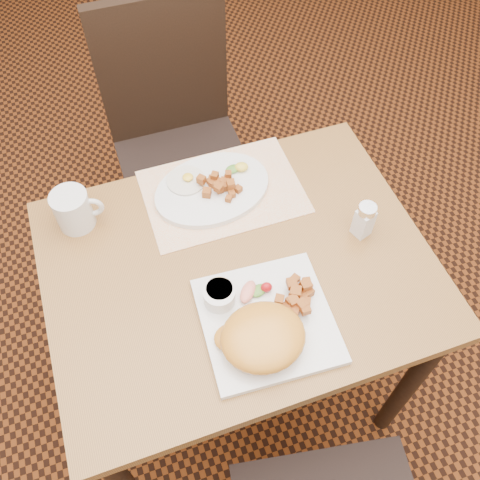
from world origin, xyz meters
name	(u,v)px	position (x,y,z in m)	size (l,w,h in m)	color
ground	(239,378)	(0.00, 0.00, 0.00)	(8.00, 8.00, 0.00)	black
table	(239,287)	(0.00, 0.00, 0.64)	(0.90, 0.70, 0.75)	#93612D
chair_far	(177,133)	(0.02, 0.68, 0.54)	(0.42, 0.43, 0.97)	black
placemat	(223,192)	(0.03, 0.22, 0.75)	(0.40, 0.28, 0.00)	white
plate_square	(267,321)	(0.01, -0.16, 0.76)	(0.28, 0.28, 0.02)	silver
plate_oval	(212,189)	(0.01, 0.23, 0.76)	(0.30, 0.23, 0.02)	silver
hollandaise_mound	(262,337)	(-0.02, -0.21, 0.80)	(0.19, 0.16, 0.07)	orange
ramekin	(219,295)	(-0.07, -0.08, 0.79)	(0.07, 0.07, 0.04)	silver
garnish_sq	(255,290)	(0.00, -0.09, 0.78)	(0.09, 0.07, 0.03)	#387223
fried_egg	(186,180)	(-0.05, 0.27, 0.77)	(0.10, 0.10, 0.02)	white
garnish_ov	(238,168)	(0.09, 0.26, 0.78)	(0.06, 0.04, 0.02)	#387223
salt_shaker	(364,220)	(0.31, -0.01, 0.80)	(0.05, 0.05, 0.10)	white
coffee_mug	(74,210)	(-0.33, 0.25, 0.80)	(0.12, 0.09, 0.10)	silver
home_fries_sq	(297,299)	(0.08, -0.15, 0.78)	(0.10, 0.11, 0.04)	#AB571B
home_fries_ov	(220,185)	(0.03, 0.22, 0.78)	(0.11, 0.10, 0.04)	#AB571B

